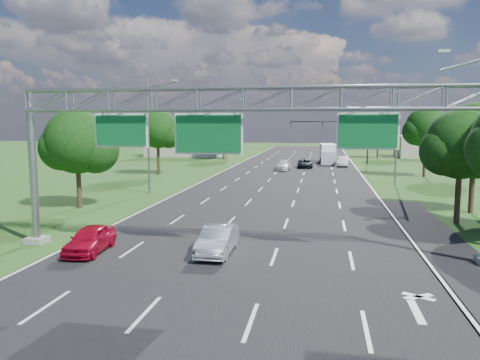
% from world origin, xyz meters
% --- Properties ---
extents(ground, '(220.00, 220.00, 0.00)m').
position_xyz_m(ground, '(0.00, 30.00, 0.00)').
color(ground, '#2E4F17').
rests_on(ground, ground).
extents(road, '(18.00, 180.00, 0.02)m').
position_xyz_m(road, '(0.00, 30.00, 0.00)').
color(road, black).
rests_on(road, ground).
extents(road_flare, '(3.00, 30.00, 0.02)m').
position_xyz_m(road_flare, '(10.20, 14.00, 0.00)').
color(road_flare, black).
rests_on(road_flare, ground).
extents(sign_gantry, '(23.50, 1.00, 9.56)m').
position_xyz_m(sign_gantry, '(0.33, 12.00, 6.89)').
color(sign_gantry, gray).
rests_on(sign_gantry, ground).
extents(traffic_signal, '(12.21, 0.24, 7.00)m').
position_xyz_m(traffic_signal, '(7.48, 65.00, 5.17)').
color(traffic_signal, black).
rests_on(traffic_signal, ground).
extents(streetlight_l_near, '(2.97, 0.22, 10.16)m').
position_xyz_m(streetlight_l_near, '(-11.30, 30.00, 5.58)').
color(streetlight_l_near, gray).
rests_on(streetlight_l_near, ground).
extents(streetlight_l_far, '(2.97, 0.22, 10.16)m').
position_xyz_m(streetlight_l_far, '(-11.30, 65.00, 5.58)').
color(streetlight_l_far, gray).
rests_on(streetlight_l_far, ground).
extents(streetlight_r_mid, '(2.97, 0.22, 10.16)m').
position_xyz_m(streetlight_r_mid, '(11.30, 40.00, 5.58)').
color(streetlight_r_mid, gray).
rests_on(streetlight_r_mid, ground).
extents(tree_verge_la, '(5.76, 4.80, 7.40)m').
position_xyz_m(tree_verge_la, '(-13.92, 22.04, 4.76)').
color(tree_verge_la, '#2D2116').
rests_on(tree_verge_la, ground).
extents(tree_verge_lb, '(5.76, 4.80, 8.06)m').
position_xyz_m(tree_verge_lb, '(-15.92, 45.04, 5.41)').
color(tree_verge_lb, '#2D2116').
rests_on(tree_verge_lb, ground).
extents(tree_verge_lc, '(5.76, 4.80, 7.62)m').
position_xyz_m(tree_verge_lc, '(-12.92, 70.04, 4.98)').
color(tree_verge_lc, '#2D2116').
rests_on(tree_verge_lc, ground).
extents(tree_verge_rd, '(5.76, 4.80, 8.28)m').
position_xyz_m(tree_verge_rd, '(16.08, 48.04, 5.63)').
color(tree_verge_rd, '#2D2116').
rests_on(tree_verge_rd, ground).
extents(tree_verge_re, '(5.76, 4.80, 7.84)m').
position_xyz_m(tree_verge_re, '(14.08, 78.04, 5.20)').
color(tree_verge_re, '#2D2116').
rests_on(tree_verge_re, ground).
extents(building_left, '(14.00, 10.00, 5.00)m').
position_xyz_m(building_left, '(-22.00, 78.00, 2.50)').
color(building_left, '#B0A894').
rests_on(building_left, ground).
extents(building_right, '(12.00, 9.00, 4.00)m').
position_xyz_m(building_right, '(24.00, 82.00, 2.00)').
color(building_right, '#B0A894').
rests_on(building_right, ground).
extents(red_coupe, '(1.88, 4.02, 1.33)m').
position_xyz_m(red_coupe, '(-7.25, 10.73, 0.67)').
color(red_coupe, '#B40824').
rests_on(red_coupe, ground).
extents(silver_sedan, '(1.46, 4.16, 1.37)m').
position_xyz_m(silver_sedan, '(-1.00, 11.61, 0.69)').
color(silver_sedan, '#B4B9C1').
rests_on(silver_sedan, ground).
extents(car_queue_a, '(2.11, 4.61, 1.31)m').
position_xyz_m(car_queue_a, '(-1.17, 52.98, 0.65)').
color(car_queue_a, silver).
rests_on(car_queue_a, ground).
extents(car_queue_b, '(2.35, 4.54, 1.22)m').
position_xyz_m(car_queue_b, '(1.63, 57.08, 0.61)').
color(car_queue_b, black).
rests_on(car_queue_b, ground).
extents(car_queue_d, '(1.83, 4.53, 1.46)m').
position_xyz_m(car_queue_d, '(7.08, 60.32, 0.73)').
color(car_queue_d, silver).
rests_on(car_queue_d, ground).
extents(box_truck, '(2.61, 7.96, 2.97)m').
position_xyz_m(box_truck, '(4.91, 66.51, 1.43)').
color(box_truck, white).
rests_on(box_truck, ground).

